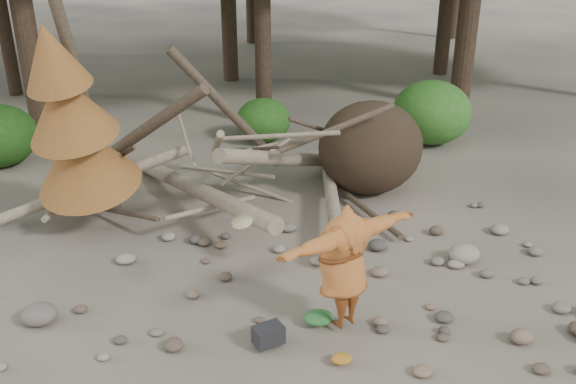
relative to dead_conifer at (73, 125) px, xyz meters
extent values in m
plane|color=#514C44|center=(3.12, -3.37, -2.11)|extent=(120.00, 120.00, 0.00)
ellipsoid|color=#332619|center=(5.72, 0.93, -1.12)|extent=(2.20, 1.87, 1.98)
cylinder|color=gray|center=(2.12, 0.33, -1.56)|extent=(2.61, 5.11, 1.08)
cylinder|color=gray|center=(3.92, 0.83, -1.21)|extent=(3.18, 3.71, 1.90)
cylinder|color=brown|center=(0.92, 1.23, -0.71)|extent=(3.08, 1.91, 2.49)
cylinder|color=gray|center=(4.72, 0.13, -1.76)|extent=(1.13, 4.98, 0.43)
cylinder|color=brown|center=(2.82, 1.43, -0.31)|extent=(2.39, 1.03, 2.89)
cylinder|color=gray|center=(0.12, 0.63, -1.41)|extent=(3.71, 0.86, 1.20)
cylinder|color=#4C3F30|center=(0.62, 0.13, -1.81)|extent=(1.52, 1.70, 0.49)
cylinder|color=gray|center=(3.32, 1.03, -1.31)|extent=(1.57, 0.85, 0.69)
cylinder|color=#4C3F30|center=(4.92, 1.53, -0.91)|extent=(1.92, 1.25, 1.10)
cylinder|color=gray|center=(1.92, 0.83, -0.61)|extent=(0.37, 1.42, 0.85)
cylinder|color=#4C3F30|center=(5.32, -0.17, -1.96)|extent=(0.79, 2.54, 0.12)
cylinder|color=gray|center=(2.32, -0.27, -1.66)|extent=(1.78, 1.11, 0.29)
cylinder|color=#4C3F30|center=(0.22, 0.43, 0.09)|extent=(0.67, 1.13, 4.35)
cone|color=brown|center=(0.06, 0.12, -0.61)|extent=(2.06, 2.13, 1.86)
cone|color=brown|center=(-0.05, -0.09, 0.39)|extent=(1.71, 1.78, 1.65)
cone|color=brown|center=(-0.14, -0.28, 1.29)|extent=(1.23, 1.30, 1.41)
ellipsoid|color=#295E1B|center=(3.92, 4.43, -1.55)|extent=(1.40, 1.40, 1.12)
ellipsoid|color=#336F22|center=(8.12, 3.63, -1.31)|extent=(2.00, 2.00, 1.60)
imported|color=#A95B26|center=(3.99, -3.67, -1.08)|extent=(2.39, 1.57, 1.91)
cylinder|color=#978D60|center=(2.63, -3.24, -0.49)|extent=(0.38, 0.39, 0.15)
cube|color=black|center=(2.88, -3.94, -1.98)|extent=(0.48, 0.40, 0.27)
ellipsoid|color=#27632C|center=(3.67, -3.58, -2.03)|extent=(0.45, 0.37, 0.17)
ellipsoid|color=#9E651B|center=(3.79, -4.49, -2.06)|extent=(0.29, 0.23, 0.10)
ellipsoid|color=gray|center=(6.51, -2.22, -1.95)|extent=(0.54, 0.48, 0.32)
ellipsoid|color=#625B52|center=(-0.37, -2.85, -1.95)|extent=(0.52, 0.47, 0.31)
camera|label=1|loc=(1.94, -11.16, 3.58)|focal=40.00mm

